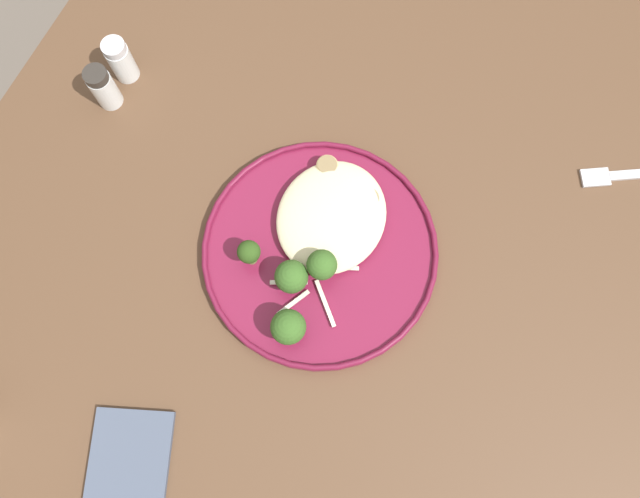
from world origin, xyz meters
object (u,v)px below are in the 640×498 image
at_px(seared_scallop_on_noodles, 367,201).
at_px(seared_scallop_large_seared, 330,187).
at_px(broccoli_floret_left_leaning, 322,265).
at_px(seared_scallop_center_golden, 335,237).
at_px(seared_scallop_half_hidden, 314,261).
at_px(salt_shaker, 121,60).
at_px(seared_scallop_left_edge, 327,167).
at_px(broccoli_floret_center_pile, 291,277).
at_px(seared_scallop_rear_pale, 335,211).
at_px(dinner_plate, 320,251).
at_px(broccoli_floret_near_rim, 288,327).
at_px(seared_scallop_tiny_bay, 350,204).
at_px(broccoli_floret_front_edge, 249,253).
at_px(pepper_shaker, 103,87).
at_px(folded_napkin, 127,478).

bearing_deg(seared_scallop_on_noodles, seared_scallop_large_seared, -86.45).
bearing_deg(broccoli_floret_left_leaning, seared_scallop_center_golden, -175.42).
height_order(seared_scallop_half_hidden, salt_shaker, salt_shaker).
distance_m(seared_scallop_left_edge, broccoli_floret_center_pile, 0.15).
bearing_deg(seared_scallop_on_noodles, seared_scallop_rear_pale, -46.96).
bearing_deg(seared_scallop_center_golden, seared_scallop_rear_pale, -153.90).
xyz_separation_m(dinner_plate, seared_scallop_rear_pale, (-0.05, -0.00, 0.01)).
relative_size(dinner_plate, seared_scallop_large_seared, 9.51).
distance_m(dinner_plate, broccoli_floret_near_rim, 0.11).
bearing_deg(broccoli_floret_near_rim, seared_scallop_tiny_bay, -179.74).
relative_size(broccoli_floret_front_edge, broccoli_floret_center_pile, 0.93).
distance_m(broccoli_floret_front_edge, broccoli_floret_near_rim, 0.10).
bearing_deg(pepper_shaker, seared_scallop_rear_pale, 86.69).
bearing_deg(broccoli_floret_center_pile, seared_scallop_large_seared, -175.57).
distance_m(seared_scallop_rear_pale, seared_scallop_half_hidden, 0.07).
xyz_separation_m(seared_scallop_half_hidden, broccoli_floret_front_edge, (0.03, -0.07, 0.02)).
bearing_deg(folded_napkin, broccoli_floret_left_leaning, 162.57).
bearing_deg(broccoli_floret_center_pile, seared_scallop_tiny_bay, 169.33).
xyz_separation_m(dinner_plate, folded_napkin, (0.33, -0.08, -0.00)).
bearing_deg(seared_scallop_half_hidden, dinner_plate, 179.49).
bearing_deg(seared_scallop_on_noodles, pepper_shaker, -88.62).
height_order(seared_scallop_on_noodles, pepper_shaker, pepper_shaker).
bearing_deg(folded_napkin, seared_scallop_tiny_bay, 167.05).
bearing_deg(broccoli_floret_front_edge, seared_scallop_half_hidden, 111.99).
relative_size(seared_scallop_rear_pale, broccoli_floret_center_pile, 0.71).
height_order(seared_scallop_on_noodles, broccoli_floret_near_rim, broccoli_floret_near_rim).
relative_size(dinner_plate, pepper_shaker, 4.33).
distance_m(seared_scallop_left_edge, salt_shaker, 0.30).
relative_size(seared_scallop_on_noodles, seared_scallop_half_hidden, 1.19).
bearing_deg(folded_napkin, broccoli_floret_near_rim, 157.82).
relative_size(seared_scallop_center_golden, broccoli_floret_near_rim, 0.46).
xyz_separation_m(seared_scallop_rear_pale, seared_scallop_tiny_bay, (-0.02, 0.01, 0.00)).
xyz_separation_m(seared_scallop_tiny_bay, broccoli_floret_front_edge, (0.11, -0.08, 0.02)).
bearing_deg(seared_scallop_on_noodles, broccoli_floret_front_edge, -37.71).
bearing_deg(seared_scallop_half_hidden, seared_scallop_large_seared, -166.15).
bearing_deg(seared_scallop_large_seared, seared_scallop_center_golden, 30.81).
distance_m(seared_scallop_tiny_bay, salt_shaker, 0.35).
xyz_separation_m(seared_scallop_tiny_bay, salt_shaker, (-0.05, -0.35, 0.01)).
relative_size(dinner_plate, seared_scallop_on_noodles, 8.57).
height_order(broccoli_floret_front_edge, salt_shaker, salt_shaker).
distance_m(seared_scallop_left_edge, broccoli_floret_front_edge, 0.15).
bearing_deg(seared_scallop_rear_pale, broccoli_floret_front_edge, -34.46).
height_order(seared_scallop_left_edge, broccoli_floret_front_edge, broccoli_floret_front_edge).
xyz_separation_m(broccoli_floret_near_rim, pepper_shaker, (-0.18, -0.35, -0.01)).
bearing_deg(seared_scallop_on_noodles, seared_scallop_center_golden, -14.80).
height_order(broccoli_floret_front_edge, broccoli_floret_left_leaning, broccoli_floret_left_leaning).
distance_m(seared_scallop_on_noodles, broccoli_floret_front_edge, 0.16).
xyz_separation_m(seared_scallop_center_golden, seared_scallop_tiny_bay, (-0.05, -0.00, 0.00)).
height_order(dinner_plate, broccoli_floret_near_rim, broccoli_floret_near_rim).
bearing_deg(seared_scallop_tiny_bay, broccoli_floret_center_pile, -10.67).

